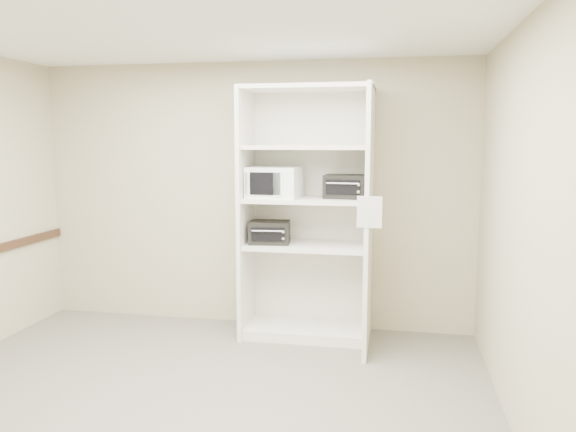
% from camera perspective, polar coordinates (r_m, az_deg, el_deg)
% --- Properties ---
extents(floor, '(4.50, 4.00, 0.01)m').
position_cam_1_polar(floor, '(4.32, -10.56, -18.78)').
color(floor, '#5F5C51').
rests_on(floor, ground).
extents(ceiling, '(4.50, 4.00, 0.01)m').
position_cam_1_polar(ceiling, '(3.95, -11.58, 19.01)').
color(ceiling, white).
extents(wall_back, '(4.50, 0.02, 2.70)m').
position_cam_1_polar(wall_back, '(5.80, -3.66, 2.09)').
color(wall_back, tan).
rests_on(wall_back, ground).
extents(wall_right, '(0.02, 4.00, 2.70)m').
position_cam_1_polar(wall_right, '(3.72, 23.15, -1.69)').
color(wall_right, tan).
rests_on(wall_right, ground).
extents(shelving_unit, '(1.24, 0.92, 2.42)m').
position_cam_1_polar(shelving_unit, '(5.40, 2.42, -0.65)').
color(shelving_unit, white).
rests_on(shelving_unit, floor).
extents(microwave, '(0.52, 0.41, 0.29)m').
position_cam_1_polar(microwave, '(5.38, -1.40, 3.45)').
color(microwave, white).
rests_on(microwave, shelving_unit).
extents(toaster_oven_upper, '(0.41, 0.32, 0.22)m').
position_cam_1_polar(toaster_oven_upper, '(5.35, 5.87, 3.01)').
color(toaster_oven_upper, black).
rests_on(toaster_oven_upper, shelving_unit).
extents(toaster_oven_lower, '(0.42, 0.33, 0.21)m').
position_cam_1_polar(toaster_oven_lower, '(5.46, -1.88, -1.66)').
color(toaster_oven_lower, black).
rests_on(toaster_oven_lower, shelving_unit).
extents(paper_sign, '(0.20, 0.02, 0.26)m').
position_cam_1_polar(paper_sign, '(4.70, 8.27, 0.39)').
color(paper_sign, white).
rests_on(paper_sign, shelving_unit).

